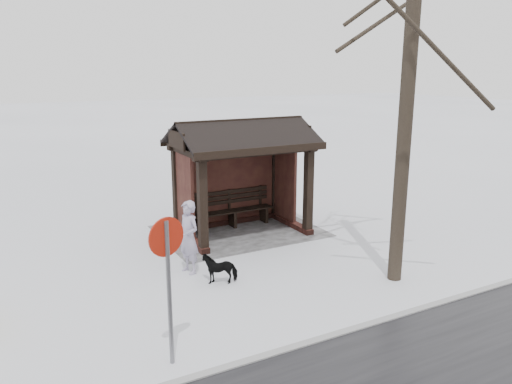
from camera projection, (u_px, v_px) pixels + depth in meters
ground at (243, 233)px, 13.51m from camera, size 120.00×120.00×0.00m
kerb at (382, 321)px, 8.80m from camera, size 120.00×0.15×0.06m
trampled_patch at (239, 231)px, 13.67m from camera, size 4.20×3.20×0.02m
bus_shelter at (239, 153)px, 13.12m from camera, size 3.60×2.40×3.09m
pedestrian at (189, 237)px, 10.74m from camera, size 0.53×0.67×1.61m
dog at (220, 268)px, 10.37m from camera, size 0.80×0.58×0.61m
road_sign at (167, 260)px, 7.18m from camera, size 0.57×0.20×2.30m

